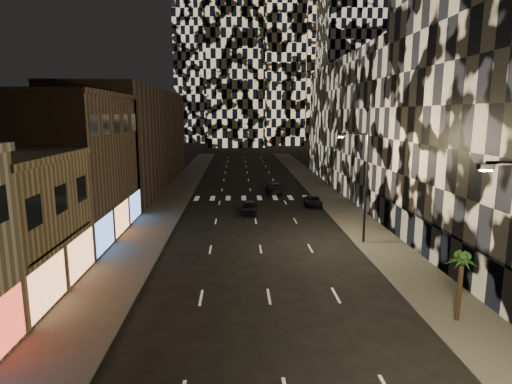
{
  "coord_description": "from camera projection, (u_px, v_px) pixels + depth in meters",
  "views": [
    {
      "loc": [
        -1.81,
        -3.67,
        10.66
      ],
      "look_at": [
        -0.69,
        21.6,
        6.0
      ],
      "focal_mm": 30.0,
      "sensor_mm": 36.0,
      "label": 1
    }
  ],
  "objects": [
    {
      "name": "sidewalk_left",
      "position": [
        173.0,
        198.0,
        54.29
      ],
      "size": [
        4.0,
        120.0,
        0.15
      ],
      "primitive_type": "cube",
      "color": "#47443F",
      "rests_on": "ground"
    },
    {
      "name": "sidewalk_right",
      "position": [
        329.0,
        197.0,
        55.16
      ],
      "size": [
        4.0,
        120.0,
        0.15
      ],
      "primitive_type": "cube",
      "color": "#47443F",
      "rests_on": "ground"
    },
    {
      "name": "curb_left",
      "position": [
        190.0,
        198.0,
        54.38
      ],
      "size": [
        0.2,
        120.0,
        0.15
      ],
      "primitive_type": "cube",
      "color": "#4C4C47",
      "rests_on": "ground"
    },
    {
      "name": "curb_right",
      "position": [
        313.0,
        197.0,
        55.07
      ],
      "size": [
        0.2,
        120.0,
        0.15
      ],
      "primitive_type": "cube",
      "color": "#4C4C47",
      "rests_on": "ground"
    },
    {
      "name": "retail_brown",
      "position": [
        60.0,
        168.0,
        36.7
      ],
      "size": [
        10.0,
        15.0,
        12.0
      ],
      "primitive_type": "cube",
      "color": "#4D3A2C",
      "rests_on": "ground"
    },
    {
      "name": "retail_filler_left",
      "position": [
        133.0,
        139.0,
        62.56
      ],
      "size": [
        10.0,
        40.0,
        14.0
      ],
      "primitive_type": "cube",
      "color": "#4D3A2C",
      "rests_on": "ground"
    },
    {
      "name": "midrise_base",
      "position": [
        439.0,
        246.0,
        29.95
      ],
      "size": [
        0.6,
        25.0,
        3.0
      ],
      "primitive_type": "cube",
      "color": "#383838",
      "rests_on": "ground"
    },
    {
      "name": "midrise_filler_right",
      "position": [
        390.0,
        125.0,
        60.86
      ],
      "size": [
        16.0,
        40.0,
        18.0
      ],
      "primitive_type": "cube",
      "color": "#232326",
      "rests_on": "ground"
    },
    {
      "name": "streetlight_far",
      "position": [
        363.0,
        180.0,
        34.48
      ],
      "size": [
        2.55,
        0.25,
        9.0
      ],
      "color": "black",
      "rests_on": "sidewalk_right"
    },
    {
      "name": "car_dark_midlane",
      "position": [
        250.0,
        208.0,
        46.0
      ],
      "size": [
        1.86,
        4.1,
        1.37
      ],
      "primitive_type": "imported",
      "rotation": [
        0.0,
        0.0,
        -0.06
      ],
      "color": "black",
      "rests_on": "ground"
    },
    {
      "name": "car_dark_oncoming",
      "position": [
        274.0,
        188.0,
        57.85
      ],
      "size": [
        2.19,
        5.12,
        1.47
      ],
      "primitive_type": "imported",
      "rotation": [
        0.0,
        0.0,
        3.17
      ],
      "color": "black",
      "rests_on": "ground"
    },
    {
      "name": "car_dark_rightlane",
      "position": [
        313.0,
        201.0,
        49.79
      ],
      "size": [
        2.22,
        4.28,
        1.15
      ],
      "primitive_type": "imported",
      "rotation": [
        0.0,
        0.0,
        -0.08
      ],
      "color": "black",
      "rests_on": "ground"
    },
    {
      "name": "palm_tree",
      "position": [
        462.0,
        264.0,
        21.56
      ],
      "size": [
        1.87,
        1.82,
        3.66
      ],
      "color": "#47331E",
      "rests_on": "sidewalk_right"
    }
  ]
}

